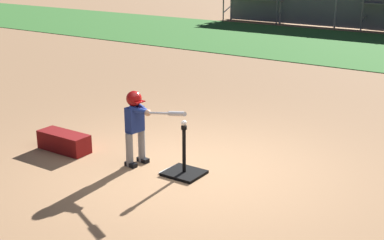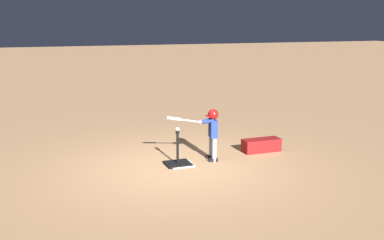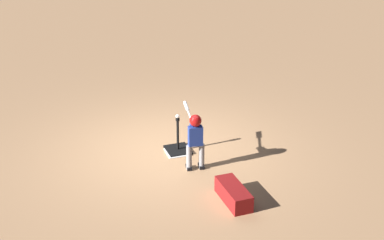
{
  "view_description": "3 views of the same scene",
  "coord_description": "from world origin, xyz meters",
  "px_view_note": "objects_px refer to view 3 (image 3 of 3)",
  "views": [
    {
      "loc": [
        3.73,
        -5.62,
        2.86
      ],
      "look_at": [
        -0.13,
        0.04,
        0.7
      ],
      "focal_mm": 50.0,
      "sensor_mm": 36.0,
      "label": 1
    },
    {
      "loc": [
        2.55,
        7.9,
        2.79
      ],
      "look_at": [
        -0.33,
        -0.04,
        0.93
      ],
      "focal_mm": 42.0,
      "sensor_mm": 36.0,
      "label": 2
    },
    {
      "loc": [
        -8.83,
        2.69,
        4.71
      ],
      "look_at": [
        -0.13,
        -0.48,
        0.63
      ],
      "focal_mm": 50.0,
      "sensor_mm": 36.0,
      "label": 3
    }
  ],
  "objects_px": {
    "batting_tee": "(178,147)",
    "equipment_bag": "(233,194)",
    "baseball": "(178,116)",
    "batter_child": "(195,134)"
  },
  "relations": [
    {
      "from": "batting_tee",
      "to": "equipment_bag",
      "type": "height_order",
      "value": "batting_tee"
    },
    {
      "from": "equipment_bag",
      "to": "baseball",
      "type": "bearing_deg",
      "value": 7.61
    },
    {
      "from": "batter_child",
      "to": "equipment_bag",
      "type": "bearing_deg",
      "value": -171.37
    },
    {
      "from": "baseball",
      "to": "equipment_bag",
      "type": "relative_size",
      "value": 0.09
    },
    {
      "from": "batting_tee",
      "to": "equipment_bag",
      "type": "relative_size",
      "value": 0.82
    },
    {
      "from": "baseball",
      "to": "batting_tee",
      "type": "bearing_deg",
      "value": 180.0
    },
    {
      "from": "baseball",
      "to": "equipment_bag",
      "type": "distance_m",
      "value": 2.11
    },
    {
      "from": "batting_tee",
      "to": "batter_child",
      "type": "xyz_separation_m",
      "value": [
        -0.74,
        -0.07,
        0.59
      ]
    },
    {
      "from": "batting_tee",
      "to": "baseball",
      "type": "height_order",
      "value": "baseball"
    },
    {
      "from": "equipment_bag",
      "to": "batter_child",
      "type": "bearing_deg",
      "value": 8.65
    }
  ]
}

